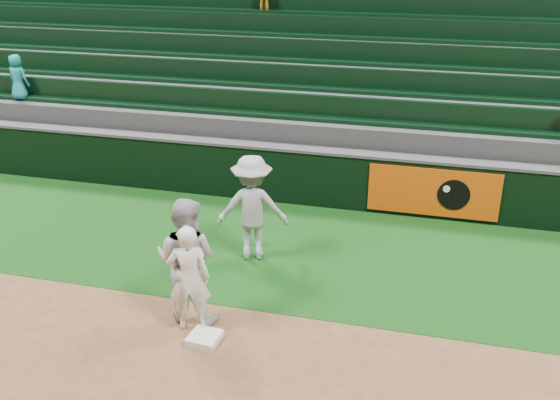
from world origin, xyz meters
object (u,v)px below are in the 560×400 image
object	(u,v)px
baserunner	(186,260)
base_coach	(252,208)
first_baseman	(189,278)
first_base	(205,338)

from	to	relation	value
baserunner	base_coach	size ratio (longest dim) A/B	1.02
first_baseman	base_coach	bearing A→B (deg)	-112.81
base_coach	first_base	bearing A→B (deg)	76.91
first_base	base_coach	xyz separation A→B (m)	(-0.05, 2.60, 0.92)
baserunner	base_coach	distance (m)	2.12
first_baseman	base_coach	xyz separation A→B (m)	(0.24, 2.34, 0.13)
first_base	baserunner	xyz separation A→B (m)	(-0.43, 0.51, 0.94)
first_base	base_coach	size ratio (longest dim) A/B	0.22
baserunner	first_base	bearing A→B (deg)	133.82
first_baseman	baserunner	bearing A→B (deg)	-78.95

